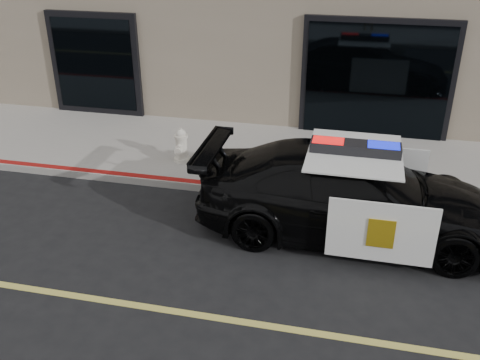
# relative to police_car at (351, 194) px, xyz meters

# --- Properties ---
(ground) EXTENTS (120.00, 120.00, 0.00)m
(ground) POSITION_rel_police_car_xyz_m (1.34, -2.59, -0.75)
(ground) COLOR black
(ground) RESTS_ON ground
(sidewalk_n) EXTENTS (60.00, 3.50, 0.15)m
(sidewalk_n) POSITION_rel_police_car_xyz_m (1.34, 2.66, -0.67)
(sidewalk_n) COLOR gray
(sidewalk_n) RESTS_ON ground
(police_car) EXTENTS (2.35, 5.12, 1.67)m
(police_car) POSITION_rel_police_car_xyz_m (0.00, 0.00, 0.00)
(police_car) COLOR black
(police_car) RESTS_ON ground
(fire_hydrant) EXTENTS (0.34, 0.47, 0.75)m
(fire_hydrant) POSITION_rel_police_car_xyz_m (-3.58, 1.87, -0.25)
(fire_hydrant) COLOR silver
(fire_hydrant) RESTS_ON sidewalk_n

